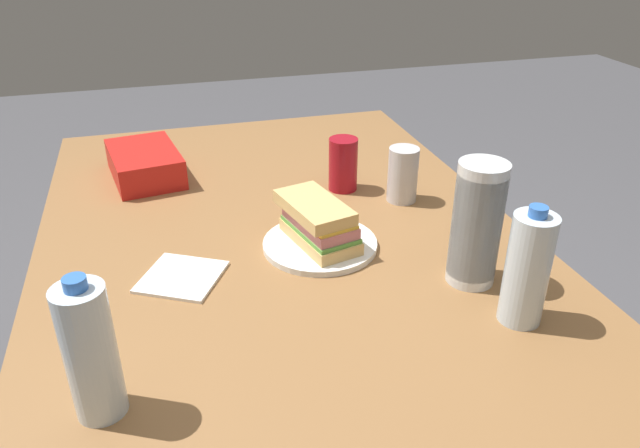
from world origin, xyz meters
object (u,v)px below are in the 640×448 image
soda_can_red (343,164)px  soda_can_silver (403,175)px  sandwich (318,222)px  water_bottle_spare (527,269)px  water_bottle_tall (90,352)px  paper_plate (320,244)px  dining_table (287,277)px  chip_bag (145,164)px  plastic_cup_stack (477,224)px

soda_can_red → soda_can_silver: (-0.09, -0.11, 0.00)m
sandwich → water_bottle_spare: (-0.31, -0.25, 0.04)m
sandwich → water_bottle_tall: size_ratio=0.95×
paper_plate → sandwich: sandwich is taller
water_bottle_spare → dining_table: bearing=39.9°
paper_plate → chip_bag: chip_bag is taller
sandwich → water_bottle_tall: 0.51m
chip_bag → water_bottle_spare: bearing=-152.0°
sandwich → water_bottle_tall: water_bottle_tall is taller
sandwich → chip_bag: (0.43, 0.31, -0.02)m
soda_can_red → water_bottle_spare: bearing=-167.6°
soda_can_silver → plastic_cup_stack: bearing=178.6°
water_bottle_tall → plastic_cup_stack: (0.15, -0.61, 0.01)m
water_bottle_tall → plastic_cup_stack: bearing=-76.2°
water_bottle_tall → sandwich: bearing=-49.1°
sandwich → chip_bag: size_ratio=0.86×
soda_can_silver → chip_bag: bearing=62.5°
water_bottle_tall → plastic_cup_stack: 0.63m
dining_table → water_bottle_tall: bearing=139.2°
dining_table → water_bottle_tall: (-0.39, 0.33, 0.19)m
dining_table → plastic_cup_stack: plastic_cup_stack is taller
soda_can_red → water_bottle_tall: (-0.57, 0.51, 0.04)m
paper_plate → water_bottle_tall: water_bottle_tall is taller
dining_table → soda_can_silver: soda_can_silver is taller
paper_plate → soda_can_red: soda_can_red is taller
soda_can_red → chip_bag: size_ratio=0.53×
dining_table → soda_can_red: (0.19, -0.18, 0.15)m
soda_can_red → plastic_cup_stack: size_ratio=0.55×
dining_table → sandwich: 0.16m
paper_plate → water_bottle_tall: 0.52m
dining_table → chip_bag: 0.48m
chip_bag → plastic_cup_stack: size_ratio=1.04×
sandwich → soda_can_red: (0.24, -0.13, 0.01)m
soda_can_silver → water_bottle_spare: bearing=-178.4°
chip_bag → water_bottle_tall: water_bottle_tall is taller
paper_plate → water_bottle_spare: 0.40m
paper_plate → soda_can_red: bearing=-26.8°
soda_can_red → soda_can_silver: 0.14m
water_bottle_tall → soda_can_silver: size_ratio=1.69×
plastic_cup_stack → soda_can_red: bearing=13.2°
chip_bag → water_bottle_spare: size_ratio=1.15×
paper_plate → water_bottle_spare: water_bottle_spare is taller
sandwich → chip_bag: 0.53m
plastic_cup_stack → soda_can_silver: plastic_cup_stack is taller
plastic_cup_stack → soda_can_silver: 0.34m
dining_table → water_bottle_tall: 0.54m
paper_plate → plastic_cup_stack: size_ratio=1.00×
chip_bag → water_bottle_tall: 0.77m
chip_bag → soda_can_silver: size_ratio=1.89×
soda_can_red → chip_bag: 0.48m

